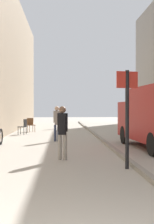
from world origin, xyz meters
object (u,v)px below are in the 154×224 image
(pedestrian_far_crossing, at_px, (61,116))
(cafe_chair_near_window, at_px, (31,124))
(pedestrian_main_foreground, at_px, (62,129))
(cafe_chair_by_doorway, at_px, (24,126))
(pedestrian_mid_block, at_px, (57,121))
(street_sign_post, at_px, (127,110))

(pedestrian_far_crossing, height_order, cafe_chair_near_window, pedestrian_far_crossing)
(pedestrian_main_foreground, relative_size, pedestrian_far_crossing, 0.98)
(pedestrian_main_foreground, distance_m, cafe_chair_near_window, 11.44)
(pedestrian_main_foreground, relative_size, cafe_chair_by_doorway, 1.77)
(pedestrian_main_foreground, xyz_separation_m, cafe_chair_near_window, (-2.13, 11.23, -0.42))
(pedestrian_far_crossing, bearing_deg, pedestrian_main_foreground, 101.50)
(cafe_chair_near_window, bearing_deg, cafe_chair_by_doorway, 56.85)
(pedestrian_mid_block, height_order, cafe_chair_near_window, pedestrian_mid_block)
(pedestrian_far_crossing, relative_size, street_sign_post, 0.65)
(pedestrian_mid_block, xyz_separation_m, cafe_chair_by_doorway, (-2.10, 3.88, -0.44))
(pedestrian_far_crossing, xyz_separation_m, cafe_chair_near_window, (-2.05, -3.33, -0.44))
(street_sign_post, distance_m, cafe_chair_near_window, 13.31)
(pedestrian_main_foreground, distance_m, street_sign_post, 2.33)
(pedestrian_mid_block, xyz_separation_m, pedestrian_far_crossing, (0.18, 9.24, -0.00))
(pedestrian_mid_block, xyz_separation_m, cafe_chair_near_window, (-1.87, 5.92, -0.44))
(pedestrian_main_foreground, height_order, pedestrian_mid_block, pedestrian_mid_block)
(pedestrian_main_foreground, relative_size, cafe_chair_near_window, 1.77)
(cafe_chair_by_doorway, bearing_deg, pedestrian_mid_block, -136.04)
(pedestrian_main_foreground, height_order, pedestrian_far_crossing, pedestrian_far_crossing)
(pedestrian_mid_block, height_order, pedestrian_far_crossing, pedestrian_mid_block)
(pedestrian_mid_block, relative_size, street_sign_post, 0.66)
(street_sign_post, bearing_deg, cafe_chair_near_window, -85.79)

